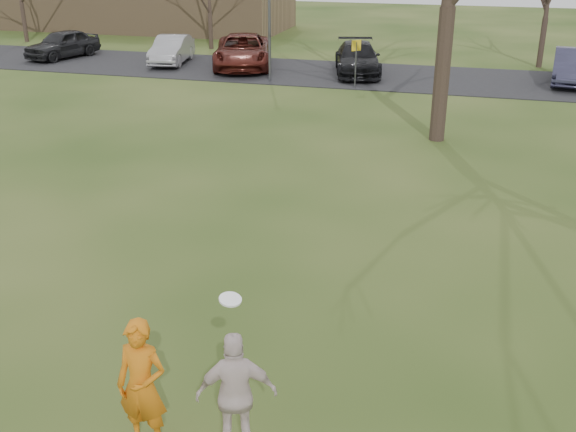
% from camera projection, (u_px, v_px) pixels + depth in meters
% --- Properties ---
extents(ground, '(120.00, 120.00, 0.00)m').
position_uv_depth(ground, '(212.00, 421.00, 9.54)').
color(ground, '#1E380F').
rests_on(ground, ground).
extents(parking_strip, '(62.00, 6.50, 0.04)m').
position_uv_depth(parking_strip, '(409.00, 78.00, 31.74)').
color(parking_strip, black).
rests_on(parking_strip, ground).
extents(player_defender, '(0.69, 0.45, 1.89)m').
position_uv_depth(player_defender, '(142.00, 386.00, 8.75)').
color(player_defender, '#CB6910').
rests_on(player_defender, ground).
extents(car_0, '(2.78, 4.58, 1.46)m').
position_uv_depth(car_0, '(62.00, 44.00, 36.30)').
color(car_0, black).
rests_on(car_0, parking_strip).
extents(car_1, '(2.17, 4.40, 1.39)m').
position_uv_depth(car_1, '(172.00, 50.00, 34.75)').
color(car_1, '#9B9A9F').
rests_on(car_1, parking_strip).
extents(car_2, '(4.19, 6.30, 1.61)m').
position_uv_depth(car_2, '(243.00, 51.00, 33.66)').
color(car_2, '#4D1812').
rests_on(car_2, parking_strip).
extents(car_3, '(3.12, 5.29, 1.44)m').
position_uv_depth(car_3, '(357.00, 59.00, 32.20)').
color(car_3, black).
rests_on(car_3, parking_strip).
extents(car_5, '(1.99, 4.66, 1.49)m').
position_uv_depth(car_5, '(572.00, 66.00, 30.18)').
color(car_5, '#302F47').
rests_on(car_5, parking_strip).
extents(catching_play, '(1.11, 0.76, 2.34)m').
position_uv_depth(catching_play, '(237.00, 394.00, 8.57)').
color(catching_play, beige).
rests_on(catching_play, ground).
extents(sign_yellow, '(0.35, 0.35, 2.08)m').
position_uv_depth(sign_yellow, '(356.00, 55.00, 29.02)').
color(sign_yellow, '#47474C').
rests_on(sign_yellow, ground).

